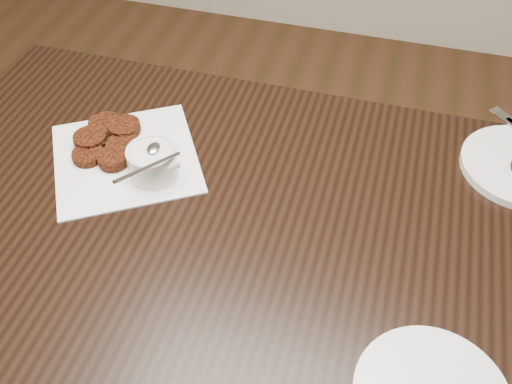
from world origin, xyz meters
TOP-DOWN VIEW (x-y plane):
  - table at (0.05, 0.04)m, footprint 1.35×0.87m
  - napkin at (-0.24, 0.17)m, footprint 0.36×0.36m
  - sauce_ramekin at (-0.17, 0.14)m, footprint 0.12×0.12m
  - patty_cluster at (-0.28, 0.18)m, footprint 0.23×0.23m

SIDE VIEW (x-z plane):
  - table at x=0.05m, z-range 0.00..0.75m
  - napkin at x=-0.24m, z-range 0.75..0.75m
  - patty_cluster at x=-0.28m, z-range 0.75..0.78m
  - sauce_ramekin at x=-0.17m, z-range 0.75..0.88m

